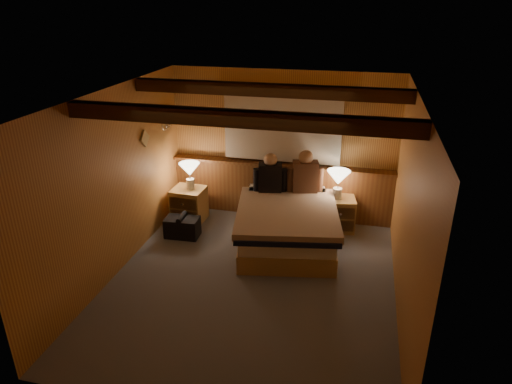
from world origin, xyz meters
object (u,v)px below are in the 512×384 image
(lamp_right, at_px, (338,179))
(lamp_left, at_px, (190,171))
(nightstand_left, at_px, (189,205))
(person_right, at_px, (305,174))
(duffel_bag, at_px, (182,227))
(person_left, at_px, (270,176))
(bed, at_px, (287,225))
(nightstand_right, at_px, (339,214))

(lamp_right, bearing_deg, lamp_left, -175.26)
(nightstand_left, xyz_separation_m, person_right, (1.85, 0.22, 0.61))
(lamp_right, height_order, duffel_bag, lamp_right)
(person_left, bearing_deg, lamp_right, -3.80)
(person_left, bearing_deg, lamp_left, 172.47)
(lamp_right, relative_size, person_left, 0.72)
(bed, height_order, person_left, person_left)
(lamp_left, distance_m, person_left, 1.29)
(nightstand_right, bearing_deg, bed, -145.92)
(lamp_right, bearing_deg, person_left, -173.19)
(lamp_left, distance_m, lamp_right, 2.33)
(lamp_right, relative_size, duffel_bag, 0.88)
(nightstand_left, xyz_separation_m, nightstand_right, (2.40, 0.25, -0.01))
(bed, distance_m, duffel_bag, 1.61)
(duffel_bag, bearing_deg, nightstand_right, 16.53)
(nightstand_right, relative_size, lamp_left, 1.27)
(nightstand_right, height_order, person_left, person_left)
(nightstand_right, distance_m, duffel_bag, 2.44)
(lamp_right, distance_m, person_right, 0.51)
(lamp_left, relative_size, person_left, 0.68)
(person_right, bearing_deg, nightstand_right, -10.22)
(nightstand_right, bearing_deg, nightstand_left, 176.38)
(person_left, xyz_separation_m, person_right, (0.52, 0.12, 0.02))
(lamp_right, height_order, person_right, person_right)
(nightstand_left, bearing_deg, person_right, 9.65)
(nightstand_left, distance_m, person_right, 1.96)
(nightstand_left, relative_size, duffel_bag, 1.07)
(nightstand_right, xyz_separation_m, person_left, (-1.07, -0.15, 0.60))
(lamp_right, xyz_separation_m, person_right, (-0.51, -0.00, 0.04))
(bed, xyz_separation_m, person_left, (-0.36, 0.52, 0.55))
(lamp_left, relative_size, duffel_bag, 0.83)
(person_right, xyz_separation_m, duffel_bag, (-1.76, -0.77, -0.73))
(bed, bearing_deg, duffel_bag, 174.34)
(nightstand_left, height_order, person_left, person_left)
(nightstand_left, bearing_deg, duffel_bag, -77.00)
(nightstand_right, bearing_deg, lamp_right, -156.66)
(nightstand_left, xyz_separation_m, person_left, (1.33, 0.10, 0.59))
(nightstand_left, xyz_separation_m, lamp_right, (2.36, 0.22, 0.58))
(lamp_left, bearing_deg, person_right, 5.96)
(person_left, height_order, person_right, person_right)
(nightstand_right, xyz_separation_m, duffel_bag, (-2.30, -0.80, -0.11))
(bed, xyz_separation_m, lamp_left, (-1.66, 0.45, 0.54))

